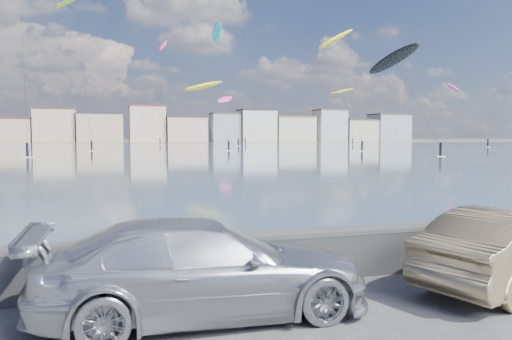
% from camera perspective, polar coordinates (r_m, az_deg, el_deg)
% --- Properties ---
extents(bay_water, '(500.00, 177.00, 0.00)m').
position_cam_1_polar(bay_water, '(98.31, -14.93, 2.17)').
color(bay_water, '#404E65').
rests_on(bay_water, ground).
extents(far_shore_strip, '(500.00, 60.00, 0.00)m').
position_cam_1_polar(far_shore_strip, '(206.77, -15.59, 3.07)').
color(far_shore_strip, '#4C473D').
rests_on(far_shore_strip, ground).
extents(seawall, '(400.00, 0.36, 1.08)m').
position_cam_1_polar(seawall, '(9.97, -3.50, -9.95)').
color(seawall, '#28282B').
rests_on(seawall, ground).
extents(far_buildings, '(240.79, 13.26, 14.60)m').
position_cam_1_polar(far_buildings, '(192.79, -15.19, 4.80)').
color(far_buildings, beige).
rests_on(far_buildings, ground).
extents(car_silver, '(5.54, 2.28, 1.60)m').
position_cam_1_polar(car_silver, '(8.41, -5.98, -11.06)').
color(car_silver, silver).
rests_on(car_silver, ground).
extents(kitesurfer_2, '(9.42, 14.50, 14.77)m').
position_cam_1_polar(kitesurfer_2, '(103.99, -6.01, 9.44)').
color(kitesurfer_2, yellow).
rests_on(kitesurfer_2, ground).
extents(kitesurfer_6, '(8.51, 12.11, 19.03)m').
position_cam_1_polar(kitesurfer_6, '(172.15, 9.80, 8.78)').
color(kitesurfer_6, yellow).
rests_on(kitesurfer_6, ground).
extents(kitesurfer_7, '(5.89, 14.73, 34.66)m').
position_cam_1_polar(kitesurfer_7, '(145.80, -4.48, 15.25)').
color(kitesurfer_7, '#19BFBF').
rests_on(kitesurfer_7, ground).
extents(kitesurfer_9, '(8.57, 18.22, 17.15)m').
position_cam_1_polar(kitesurfer_9, '(170.14, -3.57, 8.01)').
color(kitesurfer_9, '#E5338C').
rests_on(kitesurfer_9, ground).
extents(kitesurfer_10, '(8.54, 9.11, 24.07)m').
position_cam_1_polar(kitesurfer_10, '(99.11, 9.11, 14.43)').
color(kitesurfer_10, yellow).
rests_on(kitesurfer_10, ground).
extents(kitesurfer_11, '(8.96, 10.46, 32.16)m').
position_cam_1_polar(kitesurfer_11, '(107.34, -19.92, 17.85)').
color(kitesurfer_11, '#8CD826').
rests_on(kitesurfer_11, ground).
extents(kitesurfer_15, '(5.62, 16.05, 34.72)m').
position_cam_1_polar(kitesurfer_15, '(167.68, -10.63, 13.64)').
color(kitesurfer_15, '#E5338C').
rests_on(kitesurfer_15, ground).
extents(kitesurfer_16, '(6.50, 19.73, 18.19)m').
position_cam_1_polar(kitesurfer_16, '(86.67, 15.48, 12.05)').
color(kitesurfer_16, black).
rests_on(kitesurfer_16, ground).
extents(kitesurfer_17, '(8.59, 16.34, 16.83)m').
position_cam_1_polar(kitesurfer_17, '(143.07, 21.65, 8.67)').
color(kitesurfer_17, '#E5338C').
rests_on(kitesurfer_17, ground).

